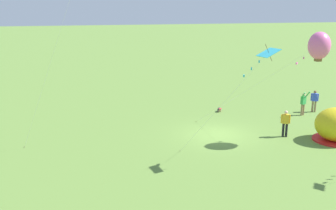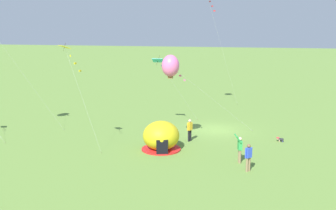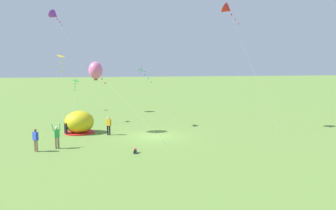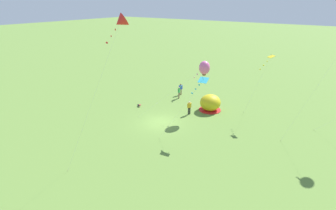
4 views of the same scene
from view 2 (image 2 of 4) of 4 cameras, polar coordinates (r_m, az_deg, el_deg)
The scene contains 9 objects.
ground_plane at distance 34.05m, azimuth 7.04°, elevation -3.59°, with size 300.00×300.00×0.00m, color olive.
popup_tent at distance 28.11m, azimuth -1.00°, elevation -4.57°, with size 2.81×2.81×2.10m.
toddler_crawling at distance 31.51m, azimuth 15.95°, elevation -4.81°, with size 0.30×0.55×0.32m.
person_near_tent at distance 25.85m, azimuth 10.36°, elevation -6.15°, with size 0.71×0.59×1.89m.
person_far_back at distance 24.47m, azimuth 11.60°, elevation -7.28°, with size 0.48×0.43×1.72m.
person_watching_sky at distance 30.26m, azimuth 3.17°, elevation -3.50°, with size 0.53×0.39×1.72m.
kite_pink at distance 28.70m, azimuth 0.37°, elevation 5.70°, with size 6.08×6.49×6.69m.
kite_cyan at distance 33.80m, azimuth -1.21°, elevation 6.14°, with size 4.20×3.34×6.30m.
kite_yellow at distance 27.51m, azimuth -14.30°, elevation 7.27°, with size 0.93×2.80×7.61m.
Camera 2 is at (-32.66, -4.38, 8.58)m, focal length 42.00 mm.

